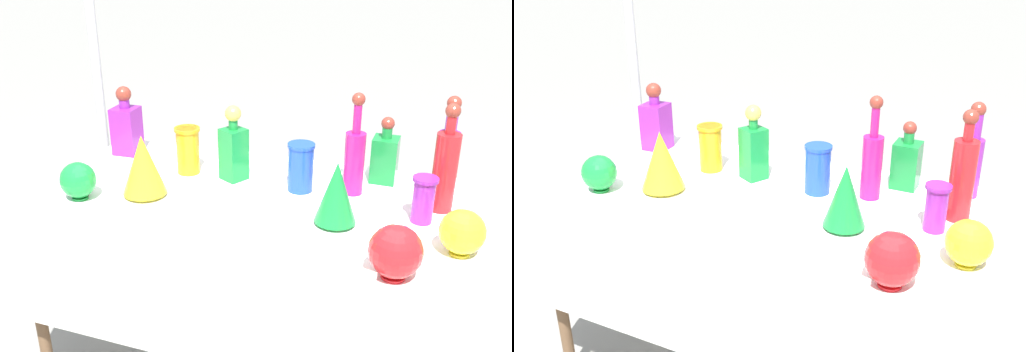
# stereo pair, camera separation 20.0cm
# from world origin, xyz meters

# --- Properties ---
(display_table) EXTENTS (1.64, 0.94, 0.76)m
(display_table) POSITION_xyz_m (0.00, -0.04, 0.69)
(display_table) COLOR white
(display_table) RESTS_ON ground
(tall_bottle_0) EXTENTS (0.08, 0.08, 0.38)m
(tall_bottle_0) POSITION_xyz_m (0.62, 0.16, 0.92)
(tall_bottle_0) COLOR red
(tall_bottle_0) RESTS_ON display_table
(tall_bottle_1) EXTENTS (0.07, 0.07, 0.38)m
(tall_bottle_1) POSITION_xyz_m (0.31, 0.19, 0.90)
(tall_bottle_1) COLOR #C61972
(tall_bottle_1) RESTS_ON display_table
(tall_bottle_2) EXTENTS (0.08, 0.08, 0.35)m
(tall_bottle_2) POSITION_xyz_m (0.62, 0.36, 0.90)
(tall_bottle_2) COLOR purple
(tall_bottle_2) RESTS_ON display_table
(square_decanter_0) EXTENTS (0.11, 0.11, 0.30)m
(square_decanter_0) POSITION_xyz_m (-0.15, 0.17, 0.89)
(square_decanter_0) COLOR #198C38
(square_decanter_0) RESTS_ON display_table
(square_decanter_1) EXTENTS (0.11, 0.11, 0.30)m
(square_decanter_1) POSITION_xyz_m (-0.69, 0.28, 0.88)
(square_decanter_1) COLOR purple
(square_decanter_1) RESTS_ON display_table
(square_decanter_2) EXTENTS (0.10, 0.10, 0.26)m
(square_decanter_2) POSITION_xyz_m (0.40, 0.34, 0.86)
(square_decanter_2) COLOR #198C38
(square_decanter_2) RESTS_ON display_table
(slender_vase_0) EXTENTS (0.10, 0.10, 0.19)m
(slender_vase_0) POSITION_xyz_m (-0.35, 0.17, 0.86)
(slender_vase_0) COLOR orange
(slender_vase_0) RESTS_ON display_table
(slender_vase_1) EXTENTS (0.10, 0.10, 0.18)m
(slender_vase_1) POSITION_xyz_m (0.12, 0.15, 0.86)
(slender_vase_1) COLOR blue
(slender_vase_1) RESTS_ON display_table
(slender_vase_2) EXTENTS (0.08, 0.08, 0.16)m
(slender_vase_2) POSITION_xyz_m (0.57, 0.04, 0.85)
(slender_vase_2) COLOR purple
(slender_vase_2) RESTS_ON display_table
(fluted_vase_0) EXTENTS (0.16, 0.16, 0.23)m
(fluted_vase_0) POSITION_xyz_m (-0.40, -0.08, 0.88)
(fluted_vase_0) COLOR yellow
(fluted_vase_0) RESTS_ON display_table
(fluted_vase_1) EXTENTS (0.14, 0.14, 0.22)m
(fluted_vase_1) POSITION_xyz_m (0.30, -0.07, 0.87)
(fluted_vase_1) COLOR #198C38
(fluted_vase_1) RESTS_ON display_table
(round_bowl_0) EXTENTS (0.14, 0.14, 0.14)m
(round_bowl_0) POSITION_xyz_m (0.69, -0.14, 0.83)
(round_bowl_0) COLOR yellow
(round_bowl_0) RESTS_ON display_table
(round_bowl_1) EXTENTS (0.15, 0.15, 0.16)m
(round_bowl_1) POSITION_xyz_m (0.52, -0.33, 0.84)
(round_bowl_1) COLOR red
(round_bowl_1) RESTS_ON display_table
(round_bowl_2) EXTENTS (0.13, 0.13, 0.14)m
(round_bowl_2) POSITION_xyz_m (-0.61, -0.19, 0.83)
(round_bowl_2) COLOR #198C38
(round_bowl_2) RESTS_ON display_table
(price_tag_left) EXTENTS (0.06, 0.02, 0.04)m
(price_tag_left) POSITION_xyz_m (-0.17, -0.40, 0.78)
(price_tag_left) COLOR white
(price_tag_left) RESTS_ON display_table
(price_tag_center) EXTENTS (0.06, 0.02, 0.04)m
(price_tag_center) POSITION_xyz_m (0.37, -0.38, 0.78)
(price_tag_center) COLOR white
(price_tag_center) RESTS_ON display_table
(price_tag_right) EXTENTS (0.06, 0.03, 0.05)m
(price_tag_right) POSITION_xyz_m (0.46, -0.39, 0.78)
(price_tag_right) COLOR white
(price_tag_right) RESTS_ON display_table
(cardboard_box_behind_left) EXTENTS (0.51, 0.51, 0.36)m
(cardboard_box_behind_left) POSITION_xyz_m (0.25, 0.89, 0.14)
(cardboard_box_behind_left) COLOR tan
(cardboard_box_behind_left) RESTS_ON ground
(cardboard_box_behind_right) EXTENTS (0.43, 0.34, 0.34)m
(cardboard_box_behind_right) POSITION_xyz_m (-0.11, 1.14, 0.13)
(cardboard_box_behind_right) COLOR tan
(cardboard_box_behind_right) RESTS_ON ground
(canopy_pole) EXTENTS (0.18, 0.18, 2.69)m
(canopy_pole) POSITION_xyz_m (-0.98, 0.52, 1.08)
(canopy_pole) COLOR silver
(canopy_pole) RESTS_ON ground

